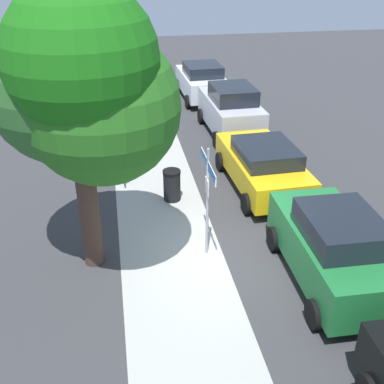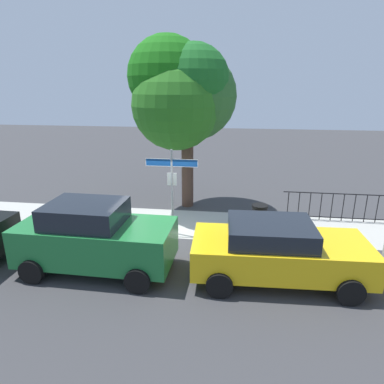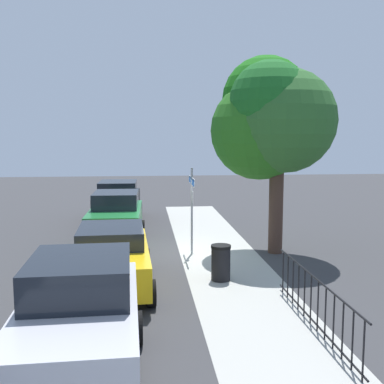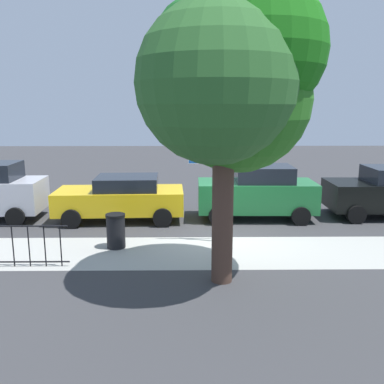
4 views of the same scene
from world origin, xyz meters
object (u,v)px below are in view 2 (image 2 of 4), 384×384
at_px(car_yellow, 277,250).
at_px(trash_bin, 259,218).
at_px(street_sign, 172,177).
at_px(car_green, 95,237).
at_px(shade_tree, 182,93).

bearing_deg(car_yellow, trash_bin, 93.29).
bearing_deg(car_yellow, street_sign, 140.45).
bearing_deg(car_green, car_yellow, 3.04).
bearing_deg(street_sign, car_yellow, -37.39).
height_order(shade_tree, trash_bin, shade_tree).
distance_m(street_sign, trash_bin, 3.30).
bearing_deg(car_yellow, car_green, 179.76).
xyz_separation_m(street_sign, trash_bin, (2.90, 0.50, -1.50)).
bearing_deg(shade_tree, street_sign, -88.80).
relative_size(street_sign, car_green, 0.70).
bearing_deg(trash_bin, car_green, -145.60).
xyz_separation_m(car_green, trash_bin, (4.51, 3.09, -0.46)).
height_order(car_green, car_yellow, car_green).
height_order(street_sign, car_green, street_sign).
distance_m(car_green, car_yellow, 4.80).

